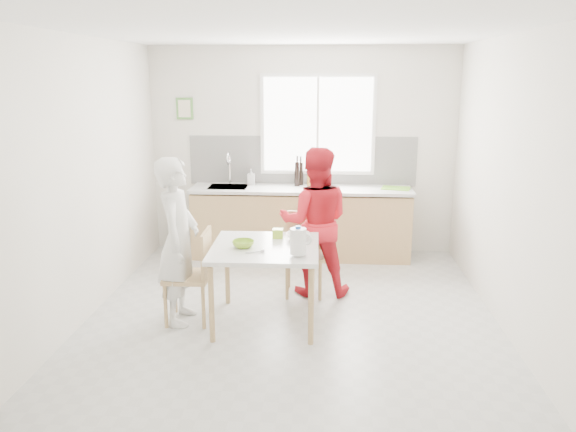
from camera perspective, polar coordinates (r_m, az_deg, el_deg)
name	(u,v)px	position (r m, az deg, el deg)	size (l,w,h in m)	color
ground	(291,317)	(5.65, 0.36, -10.22)	(4.50, 4.50, 0.00)	#B7B7B2
room_shell	(292,152)	(5.19, 0.39, 6.55)	(4.50, 4.50, 4.50)	silver
window	(318,125)	(7.39, 3.04, 9.24)	(1.50, 0.06, 1.30)	white
backsplash	(302,161)	(7.46, 1.45, 5.63)	(3.00, 0.02, 0.65)	white
picture_frame	(185,109)	(7.61, -10.46, 10.68)	(0.22, 0.03, 0.28)	#589644
kitchen_counter	(301,225)	(7.35, 1.28, -0.94)	(2.84, 0.64, 1.37)	tan
dining_table	(265,254)	(5.30, -2.33, -3.88)	(1.02, 1.02, 0.77)	silver
chair_left	(195,272)	(5.47, -9.47, -5.61)	(0.43, 0.43, 0.91)	tan
chair_far	(304,249)	(6.12, 1.67, -3.38)	(0.42, 0.42, 0.89)	tan
person_white	(178,241)	(5.41, -11.07, -2.55)	(0.59, 0.38, 1.61)	silver
person_red	(315,222)	(6.01, 2.77, -0.60)	(0.78, 0.61, 1.60)	red
bowl_green	(243,244)	(5.24, -4.57, -2.84)	(0.21, 0.21, 0.06)	#87B529
bowl_white	(298,236)	(5.49, 1.02, -2.05)	(0.23, 0.23, 0.06)	white
milk_jug	(299,241)	(4.95, 1.08, -2.56)	(0.20, 0.14, 0.26)	white
green_box	(278,233)	(5.52, -1.04, -1.77)	(0.10, 0.10, 0.09)	#99C52D
spoon	(254,252)	(5.07, -3.47, -3.67)	(0.01, 0.01, 0.16)	#A5A5AA
cutting_board	(396,188)	(7.30, 10.91, 2.80)	(0.35, 0.25, 0.01)	#6FBF2C
wine_bottle_a	(297,174)	(7.31, 0.93, 4.30)	(0.07, 0.07, 0.32)	black
wine_bottle_b	(301,174)	(7.39, 1.29, 4.33)	(0.07, 0.07, 0.30)	black
jar_amber	(309,180)	(7.29, 2.19, 3.63)	(0.06, 0.06, 0.16)	olive
soap_bottle	(251,177)	(7.44, -3.77, 4.01)	(0.09, 0.10, 0.21)	#999999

